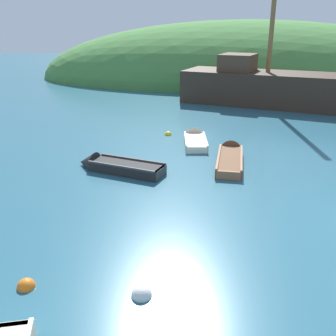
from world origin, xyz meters
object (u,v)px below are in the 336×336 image
Objects in this scene: buoy_white at (142,296)px; buoy_yellow at (168,135)px; rowboat_outer_left at (115,167)px; rowboat_center at (230,158)px; rowboat_outer_right at (195,141)px; buoy_orange at (26,287)px; sailing_ship at (301,94)px.

buoy_white is 1.20× the size of buoy_yellow.
rowboat_outer_left reaches higher than buoy_white.
rowboat_center is 1.08× the size of rowboat_outer_left.
rowboat_outer_right reaches higher than buoy_yellow.
buoy_yellow is 0.93× the size of buoy_orange.
buoy_orange is at bearing -179.05° from buoy_white.
rowboat_center reaches higher than buoy_yellow.
sailing_ship is 11.04m from buoy_yellow.
rowboat_outer_right is at bearing 37.25° from rowboat_center.
sailing_ship is at bearing -108.53° from rowboat_outer_left.
rowboat_outer_right is 11.38m from buoy_orange.
rowboat_center reaches higher than buoy_white.
sailing_ship is 4.66× the size of rowboat_center.
sailing_ship is 6.11× the size of rowboat_outer_right.
sailing_ship is 47.37× the size of buoy_orange.
sailing_ship reaches higher than rowboat_outer_left.
rowboat_outer_left is at bearing -108.30° from sailing_ship.
rowboat_outer_right is 8.35× the size of buoy_yellow.
rowboat_outer_right is (2.76, 3.99, -0.03)m from rowboat_outer_left.
sailing_ship reaches higher than buoy_yellow.
rowboat_outer_left reaches higher than rowboat_center.
buoy_orange is at bearing -96.84° from buoy_yellow.
sailing_ship is at bearing -42.10° from rowboat_outer_right.
rowboat_center is (-4.75, -11.30, -0.73)m from sailing_ship.
rowboat_outer_left is at bearing 108.82° from buoy_white.
buoy_orange is at bearing -98.00° from sailing_ship.
rowboat_outer_right is 10.98m from buoy_white.
rowboat_outer_left is 10.10× the size of buoy_yellow.
rowboat_outer_left is 5.35m from buoy_yellow.
sailing_ship is 15.88m from rowboat_outer_left.
sailing_ship is 12.28m from rowboat_center.
buoy_white is 12.19m from buoy_yellow.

